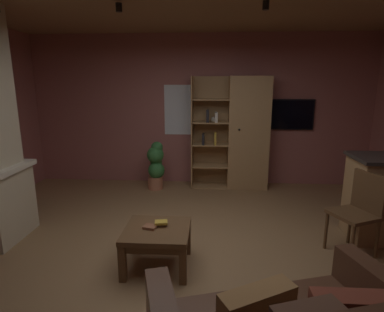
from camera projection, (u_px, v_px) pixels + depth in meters
floor at (190, 258)px, 3.45m from camera, size 6.20×5.44×0.02m
wall_back at (200, 111)px, 5.81m from camera, size 6.32×0.06×2.73m
window_pane_back at (185, 110)px, 5.79m from camera, size 0.78×0.01×0.91m
bookshelf_cabinet at (243, 134)px, 5.58m from camera, size 1.36×0.41×1.98m
coffee_table at (157, 236)px, 3.20m from camera, size 0.66×0.62×0.43m
table_book_0 at (150, 227)px, 3.19m from camera, size 0.15×0.13×0.03m
table_book_1 at (161, 222)px, 3.23m from camera, size 0.14×0.11×0.03m
dining_chair at (360, 208)px, 3.45m from camera, size 0.56×0.56×0.92m
potted_floor_plant at (156, 165)px, 5.59m from camera, size 0.31×0.31×0.86m
wall_mounted_tv at (286, 115)px, 5.66m from camera, size 0.96×0.06×0.54m
track_light_spot_1 at (119, 8)px, 3.37m from camera, size 0.07×0.07×0.09m
track_light_spot_2 at (266, 5)px, 3.28m from camera, size 0.07×0.07×0.09m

